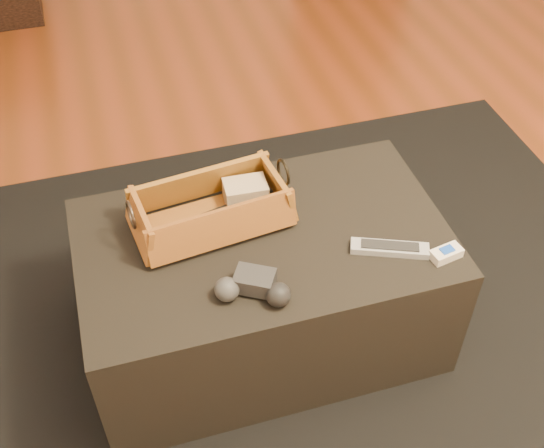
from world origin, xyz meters
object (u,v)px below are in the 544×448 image
object	(u,v)px
game_controller	(253,288)
ottoman	(263,287)
cream_gadget	(446,253)
silver_remote	(390,248)
wicker_basket	(211,210)
tv_remote	(206,222)

from	to	relation	value
game_controller	ottoman	bearing A→B (deg)	67.72
ottoman	cream_gadget	size ratio (longest dim) A/B	11.20
ottoman	game_controller	bearing A→B (deg)	-112.28
ottoman	silver_remote	distance (m)	0.40
wicker_basket	silver_remote	world-z (taller)	wicker_basket
ottoman	cream_gadget	distance (m)	0.53
ottoman	tv_remote	world-z (taller)	tv_remote
wicker_basket	silver_remote	distance (m)	0.49
silver_remote	tv_remote	bearing A→B (deg)	153.86
tv_remote	game_controller	size ratio (longest dim) A/B	1.14
game_controller	cream_gadget	distance (m)	0.52
tv_remote	silver_remote	world-z (taller)	tv_remote
game_controller	silver_remote	xyz separation A→B (m)	(0.38, 0.05, -0.02)
tv_remote	game_controller	xyz separation A→B (m)	(0.06, -0.26, 0.00)
tv_remote	game_controller	distance (m)	0.27
tv_remote	silver_remote	bearing A→B (deg)	-39.12
silver_remote	cream_gadget	world-z (taller)	cream_gadget
ottoman	game_controller	world-z (taller)	game_controller
wicker_basket	cream_gadget	world-z (taller)	wicker_basket
tv_remote	game_controller	world-z (taller)	game_controller
tv_remote	cream_gadget	distance (m)	0.64
tv_remote	cream_gadget	bearing A→B (deg)	-38.91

